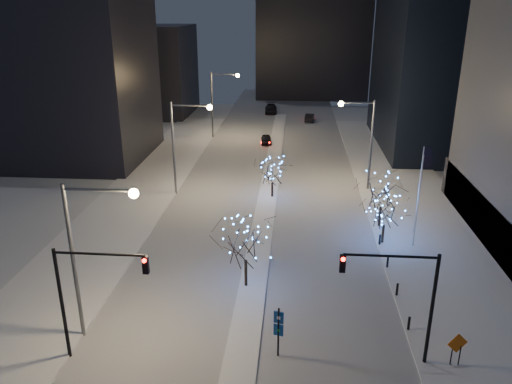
# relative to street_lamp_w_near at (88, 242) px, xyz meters

# --- Properties ---
(ground) EXTENTS (160.00, 160.00, 0.00)m
(ground) POSITION_rel_street_lamp_w_near_xyz_m (8.94, -2.00, -6.50)
(ground) COLOR silver
(ground) RESTS_ON ground
(road) EXTENTS (20.00, 130.00, 0.02)m
(road) POSITION_rel_street_lamp_w_near_xyz_m (8.94, 33.00, -6.49)
(road) COLOR #A1A5AF
(road) RESTS_ON ground
(median) EXTENTS (2.00, 80.00, 0.15)m
(median) POSITION_rel_street_lamp_w_near_xyz_m (8.94, 28.00, -6.42)
(median) COLOR silver
(median) RESTS_ON ground
(east_sidewalk) EXTENTS (10.00, 90.00, 0.15)m
(east_sidewalk) POSITION_rel_street_lamp_w_near_xyz_m (23.94, 18.00, -6.42)
(east_sidewalk) COLOR silver
(east_sidewalk) RESTS_ON ground
(west_sidewalk) EXTENTS (8.00, 90.00, 0.15)m
(west_sidewalk) POSITION_rel_street_lamp_w_near_xyz_m (-5.06, 18.00, -6.42)
(west_sidewalk) COLOR silver
(west_sidewalk) RESTS_ON ground
(filler_west_near) EXTENTS (22.00, 18.00, 24.00)m
(filler_west_near) POSITION_rel_street_lamp_w_near_xyz_m (-19.06, 38.00, 5.50)
(filler_west_near) COLOR black
(filler_west_near) RESTS_ON ground
(filler_west_far) EXTENTS (18.00, 16.00, 16.00)m
(filler_west_far) POSITION_rel_street_lamp_w_near_xyz_m (-17.06, 68.00, 1.50)
(filler_west_far) COLOR black
(filler_west_far) RESTS_ON ground
(street_lamp_w_near) EXTENTS (4.40, 0.56, 10.00)m
(street_lamp_w_near) POSITION_rel_street_lamp_w_near_xyz_m (0.00, 0.00, 0.00)
(street_lamp_w_near) COLOR #595E66
(street_lamp_w_near) RESTS_ON ground
(street_lamp_w_mid) EXTENTS (4.40, 0.56, 10.00)m
(street_lamp_w_mid) POSITION_rel_street_lamp_w_near_xyz_m (0.00, 25.00, 0.00)
(street_lamp_w_mid) COLOR #595E66
(street_lamp_w_mid) RESTS_ON ground
(street_lamp_w_far) EXTENTS (4.40, 0.56, 10.00)m
(street_lamp_w_far) POSITION_rel_street_lamp_w_near_xyz_m (0.00, 50.00, 0.00)
(street_lamp_w_far) COLOR #595E66
(street_lamp_w_far) RESTS_ON ground
(street_lamp_east) EXTENTS (3.90, 0.56, 10.00)m
(street_lamp_east) POSITION_rel_street_lamp_w_near_xyz_m (19.02, 28.00, -0.05)
(street_lamp_east) COLOR #595E66
(street_lamp_east) RESTS_ON ground
(traffic_signal_west) EXTENTS (5.26, 0.43, 7.00)m
(traffic_signal_west) POSITION_rel_street_lamp_w_near_xyz_m (0.50, -2.00, -1.74)
(traffic_signal_west) COLOR black
(traffic_signal_west) RESTS_ON ground
(traffic_signal_east) EXTENTS (5.26, 0.43, 7.00)m
(traffic_signal_east) POSITION_rel_street_lamp_w_near_xyz_m (17.88, -1.00, -1.74)
(traffic_signal_east) COLOR black
(traffic_signal_east) RESTS_ON ground
(flagpoles) EXTENTS (1.35, 2.60, 8.00)m
(flagpoles) POSITION_rel_street_lamp_w_near_xyz_m (22.30, 15.25, -1.70)
(flagpoles) COLOR silver
(flagpoles) RESTS_ON east_sidewalk
(bollards) EXTENTS (0.16, 12.16, 0.90)m
(bollards) POSITION_rel_street_lamp_w_near_xyz_m (19.14, 8.00, -5.90)
(bollards) COLOR black
(bollards) RESTS_ON east_sidewalk
(car_near) EXTENTS (1.84, 3.91, 1.29)m
(car_near) POSITION_rel_street_lamp_w_near_xyz_m (7.44, 46.94, -5.85)
(car_near) COLOR black
(car_near) RESTS_ON ground
(car_mid) EXTENTS (1.85, 4.30, 1.38)m
(car_mid) POSITION_rel_street_lamp_w_near_xyz_m (14.19, 63.04, -5.81)
(car_mid) COLOR black
(car_mid) RESTS_ON ground
(car_far) EXTENTS (2.50, 5.61, 1.60)m
(car_far) POSITION_rel_street_lamp_w_near_xyz_m (6.97, 69.72, -5.70)
(car_far) COLOR black
(car_far) RESTS_ON ground
(holiday_tree_median_near) EXTENTS (4.69, 4.69, 5.49)m
(holiday_tree_median_near) POSITION_rel_street_lamp_w_near_xyz_m (8.44, 6.47, -2.75)
(holiday_tree_median_near) COLOR black
(holiday_tree_median_near) RESTS_ON median
(holiday_tree_median_far) EXTENTS (4.16, 4.16, 4.23)m
(holiday_tree_median_far) POSITION_rel_street_lamp_w_near_xyz_m (9.44, 24.70, -3.60)
(holiday_tree_median_far) COLOR black
(holiday_tree_median_far) RESTS_ON median
(holiday_tree_plaza_near) EXTENTS (3.91, 3.91, 4.48)m
(holiday_tree_plaza_near) POSITION_rel_street_lamp_w_near_xyz_m (19.44, 14.45, -3.43)
(holiday_tree_plaza_near) COLOR black
(holiday_tree_plaza_near) RESTS_ON east_sidewalk
(holiday_tree_plaza_far) EXTENTS (5.98, 5.98, 5.53)m
(holiday_tree_plaza_far) POSITION_rel_street_lamp_w_near_xyz_m (19.69, 17.92, -2.86)
(holiday_tree_plaza_far) COLOR black
(holiday_tree_plaza_far) RESTS_ON east_sidewalk
(wayfinding_sign) EXTENTS (0.58, 0.21, 3.25)m
(wayfinding_sign) POSITION_rel_street_lamp_w_near_xyz_m (11.06, -1.00, -4.50)
(wayfinding_sign) COLOR black
(wayfinding_sign) RESTS_ON ground
(construction_sign) EXTENTS (1.22, 0.40, 2.08)m
(construction_sign) POSITION_rel_street_lamp_w_near_xyz_m (21.06, -1.12, -5.10)
(construction_sign) COLOR black
(construction_sign) RESTS_ON east_sidewalk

